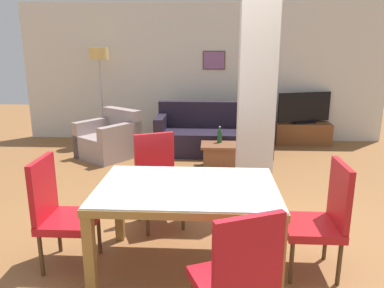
% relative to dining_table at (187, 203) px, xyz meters
% --- Properties ---
extents(ground_plane, '(18.00, 18.00, 0.00)m').
position_rel_dining_table_xyz_m(ground_plane, '(0.00, 0.00, -0.61)').
color(ground_plane, brown).
extents(back_wall, '(7.20, 0.09, 2.70)m').
position_rel_dining_table_xyz_m(back_wall, '(0.00, 4.66, 0.75)').
color(back_wall, silver).
rests_on(back_wall, ground_plane).
extents(divider_pillar, '(0.42, 0.29, 2.70)m').
position_rel_dining_table_xyz_m(divider_pillar, '(0.71, 1.42, 0.74)').
color(divider_pillar, silver).
rests_on(divider_pillar, ground_plane).
extents(dining_table, '(1.50, 1.00, 0.76)m').
position_rel_dining_table_xyz_m(dining_table, '(0.00, 0.00, 0.00)').
color(dining_table, olive).
rests_on(dining_table, ground_plane).
extents(dining_chair_head_right, '(0.46, 0.46, 0.97)m').
position_rel_dining_table_xyz_m(dining_chair_head_right, '(1.13, 0.00, -0.09)').
color(dining_chair_head_right, red).
rests_on(dining_chair_head_right, ground_plane).
extents(dining_chair_far_left, '(0.61, 0.61, 0.97)m').
position_rel_dining_table_xyz_m(dining_chair_far_left, '(-0.37, 0.86, -0.09)').
color(dining_chair_far_left, red).
rests_on(dining_chair_far_left, ground_plane).
extents(dining_chair_head_left, '(0.46, 0.46, 0.97)m').
position_rel_dining_table_xyz_m(dining_chair_head_left, '(-1.11, 0.00, -0.09)').
color(dining_chair_head_left, red).
rests_on(dining_chair_head_left, ground_plane).
extents(dining_chair_near_right, '(0.60, 0.60, 0.97)m').
position_rel_dining_table_xyz_m(dining_chair_near_right, '(0.37, -0.88, -0.09)').
color(dining_chair_near_right, red).
rests_on(dining_chair_near_right, ground_plane).
extents(sofa, '(2.04, 0.86, 0.89)m').
position_rel_dining_table_xyz_m(sofa, '(0.24, 3.67, -0.30)').
color(sofa, black).
rests_on(sofa, ground_plane).
extents(armchair, '(1.17, 1.17, 0.81)m').
position_rel_dining_table_xyz_m(armchair, '(-1.57, 3.30, -0.32)').
color(armchair, gray).
rests_on(armchair, ground_plane).
extents(coffee_table, '(0.59, 0.45, 0.38)m').
position_rel_dining_table_xyz_m(coffee_table, '(0.33, 2.79, -0.41)').
color(coffee_table, brown).
rests_on(coffee_table, ground_plane).
extents(bottle, '(0.07, 0.07, 0.26)m').
position_rel_dining_table_xyz_m(bottle, '(0.33, 2.90, -0.12)').
color(bottle, '#194C23').
rests_on(bottle, coffee_table).
extents(tv_stand, '(1.07, 0.40, 0.42)m').
position_rel_dining_table_xyz_m(tv_stand, '(1.99, 4.38, -0.40)').
color(tv_stand, brown).
rests_on(tv_stand, ground_plane).
extents(tv_screen, '(1.06, 0.38, 0.60)m').
position_rel_dining_table_xyz_m(tv_screen, '(1.99, 4.38, 0.10)').
color(tv_screen, black).
rests_on(tv_screen, tv_stand).
extents(floor_lamp, '(0.36, 0.36, 1.85)m').
position_rel_dining_table_xyz_m(floor_lamp, '(-1.93, 4.18, 0.97)').
color(floor_lamp, '#B7B7BC').
rests_on(floor_lamp, ground_plane).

